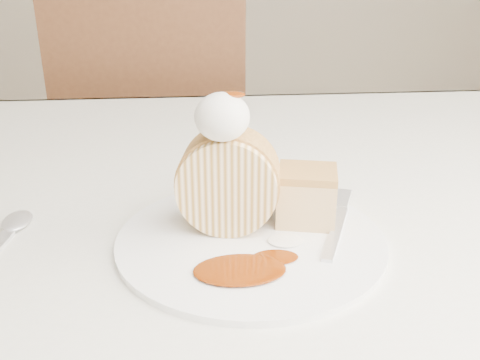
{
  "coord_description": "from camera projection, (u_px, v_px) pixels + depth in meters",
  "views": [
    {
      "loc": [
        -0.03,
        -0.43,
        1.02
      ],
      "look_at": [
        0.01,
        0.05,
        0.82
      ],
      "focal_mm": 40.0,
      "sensor_mm": 36.0,
      "label": 1
    }
  ],
  "objects": [
    {
      "name": "chair_far",
      "position": [
        157.0,
        151.0,
        1.4
      ],
      "size": [
        0.45,
        0.45,
        0.95
      ],
      "rotation": [
        0.0,
        0.0,
        3.13
      ],
      "color": "brown",
      "rests_on": "ground"
    },
    {
      "name": "plate",
      "position": [
        251.0,
        240.0,
        0.54
      ],
      "size": [
        0.32,
        0.32,
        0.01
      ],
      "primitive_type": "cylinder",
      "rotation": [
        0.0,
        0.0,
        -0.22
      ],
      "color": "white",
      "rests_on": "table"
    },
    {
      "name": "table",
      "position": [
        219.0,
        243.0,
        0.72
      ],
      "size": [
        1.4,
        0.9,
        0.75
      ],
      "color": "silver",
      "rests_on": "ground"
    },
    {
      "name": "roulade_slice",
      "position": [
        228.0,
        182.0,
        0.54
      ],
      "size": [
        0.11,
        0.07,
        0.1
      ],
      "primitive_type": "cylinder",
      "rotation": [
        1.57,
        0.0,
        -0.16
      ],
      "color": "#FDE0B0",
      "rests_on": "plate"
    },
    {
      "name": "fork",
      "position": [
        335.0,
        232.0,
        0.54
      ],
      "size": [
        0.08,
        0.16,
        0.0
      ],
      "primitive_type": "cube",
      "rotation": [
        0.0,
        0.0,
        -0.39
      ],
      "color": "silver",
      "rests_on": "plate"
    },
    {
      "name": "whipped_cream",
      "position": [
        222.0,
        117.0,
        0.5
      ],
      "size": [
        0.05,
        0.05,
        0.05
      ],
      "primitive_type": "ellipsoid",
      "color": "white",
      "rests_on": "roulade_slice"
    },
    {
      "name": "cake_chunk",
      "position": [
        306.0,
        199.0,
        0.56
      ],
      "size": [
        0.07,
        0.07,
        0.05
      ],
      "primitive_type": "cube",
      "rotation": [
        0.0,
        0.0,
        -0.22
      ],
      "color": "tan",
      "rests_on": "plate"
    },
    {
      "name": "caramel_drizzle",
      "position": [
        231.0,
        88.0,
        0.49
      ],
      "size": [
        0.03,
        0.02,
        0.01
      ],
      "primitive_type": "ellipsoid",
      "color": "#682404",
      "rests_on": "whipped_cream"
    },
    {
      "name": "caramel_pool",
      "position": [
        240.0,
        270.0,
        0.48
      ],
      "size": [
        0.09,
        0.07,
        0.0
      ],
      "primitive_type": null,
      "rotation": [
        0.0,
        0.0,
        -0.22
      ],
      "color": "#682404",
      "rests_on": "plate"
    }
  ]
}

